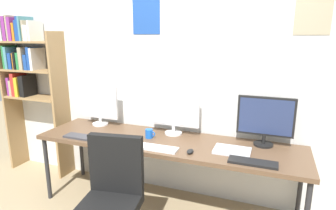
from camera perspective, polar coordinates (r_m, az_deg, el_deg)
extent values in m
cube|color=silver|center=(3.05, 2.47, 5.39)|extent=(5.03, 0.10, 2.60)
cube|color=#1E4799|center=(3.12, -4.44, 19.02)|extent=(0.31, 0.01, 0.55)
cube|color=tan|center=(2.84, 27.31, 16.97)|extent=(0.29, 0.01, 0.45)
cube|color=brown|center=(2.82, -0.36, -7.55)|extent=(2.63, 0.68, 0.04)
cylinder|color=#262628|center=(3.39, -23.11, -11.69)|extent=(0.04, 0.04, 0.70)
cylinder|color=#262628|center=(3.79, -17.05, -8.46)|extent=(0.04, 0.04, 0.70)
cylinder|color=#262628|center=(3.09, 25.07, -14.46)|extent=(0.04, 0.04, 0.70)
cube|color=#9E7A4C|center=(4.27, -28.79, 0.62)|extent=(0.03, 0.28, 1.80)
cube|color=#9E7A4C|center=(3.70, -20.66, -0.34)|extent=(0.03, 0.28, 1.80)
cube|color=#9E7A4C|center=(3.96, -25.14, 1.44)|extent=(0.76, 0.28, 0.02)
cube|color=#9E7A4C|center=(3.91, -25.66, 6.33)|extent=(0.76, 0.28, 0.02)
cube|color=#9E7A4C|center=(3.88, -26.19, 11.31)|extent=(0.76, 0.28, 0.02)
cube|color=#8C338C|center=(4.18, -28.40, 3.44)|extent=(0.04, 0.22, 0.23)
cube|color=tan|center=(4.15, -28.08, 3.18)|extent=(0.04, 0.22, 0.20)
cube|color=red|center=(4.10, -27.73, 3.76)|extent=(0.05, 0.22, 0.29)
cube|color=gold|center=(4.06, -27.20, 3.38)|extent=(0.05, 0.22, 0.24)
cube|color=black|center=(4.02, -26.48, 3.52)|extent=(0.05, 0.22, 0.26)
cube|color=black|center=(3.98, -26.13, 3.56)|extent=(0.03, 0.22, 0.27)
cube|color=#287F3D|center=(4.14, -29.11, 8.45)|extent=(0.03, 0.22, 0.28)
cube|color=teal|center=(4.10, -28.78, 8.35)|extent=(0.04, 0.22, 0.27)
cube|color=#1E4799|center=(4.06, -28.15, 7.86)|extent=(0.05, 0.22, 0.20)
cube|color=orange|center=(4.04, -27.60, 7.90)|extent=(0.02, 0.22, 0.20)
cube|color=black|center=(4.00, -27.45, 8.00)|extent=(0.03, 0.22, 0.21)
cube|color=#287F3D|center=(3.97, -26.94, 7.95)|extent=(0.04, 0.22, 0.20)
cube|color=tan|center=(3.93, -26.49, 8.41)|extent=(0.05, 0.22, 0.27)
cube|color=#1E4799|center=(3.89, -25.70, 7.83)|extent=(0.05, 0.22, 0.18)
cube|color=#1E4799|center=(3.85, -25.17, 8.50)|extent=(0.05, 0.22, 0.27)
cube|color=white|center=(3.81, -24.76, 8.42)|extent=(0.04, 0.22, 0.26)
cube|color=white|center=(4.12, -29.69, 13.15)|extent=(0.05, 0.22, 0.28)
cube|color=#8C338C|center=(4.08, -29.02, 13.26)|extent=(0.05, 0.22, 0.29)
cube|color=tan|center=(4.05, -28.56, 13.39)|extent=(0.03, 0.22, 0.30)
cube|color=#8C338C|center=(4.01, -28.20, 13.27)|extent=(0.05, 0.22, 0.27)
cube|color=orange|center=(3.98, -27.57, 12.88)|extent=(0.03, 0.22, 0.21)
cube|color=#1E4799|center=(3.95, -27.17, 13.14)|extent=(0.03, 0.22, 0.24)
cube|color=#1E4799|center=(3.91, -26.91, 13.49)|extent=(0.03, 0.22, 0.28)
cube|color=teal|center=(3.88, -26.62, 13.54)|extent=(0.02, 0.22, 0.28)
cube|color=tan|center=(3.87, -26.06, 13.26)|extent=(0.03, 0.22, 0.24)
cube|color=white|center=(3.82, -25.68, 12.90)|extent=(0.06, 0.22, 0.18)
cube|color=white|center=(3.80, -25.11, 13.36)|extent=(0.02, 0.22, 0.23)
cube|color=black|center=(2.34, -11.90, -19.65)|extent=(0.50, 0.50, 0.08)
cube|color=black|center=(2.35, -10.38, -11.52)|extent=(0.45, 0.14, 0.48)
cylinder|color=silver|center=(3.39, -13.43, -3.69)|extent=(0.18, 0.18, 0.02)
cylinder|color=silver|center=(3.38, -13.47, -3.02)|extent=(0.03, 0.03, 0.06)
cube|color=silver|center=(3.32, -13.63, 0.60)|extent=(0.46, 0.03, 0.37)
cube|color=white|center=(3.31, -13.79, 0.54)|extent=(0.42, 0.01, 0.34)
cylinder|color=silver|center=(2.99, 1.09, -5.64)|extent=(0.18, 0.18, 0.02)
cylinder|color=silver|center=(2.98, 1.09, -4.80)|extent=(0.03, 0.03, 0.07)
cube|color=silver|center=(2.92, 1.15, -0.75)|extent=(0.54, 0.03, 0.36)
cube|color=white|center=(2.91, 1.03, -0.83)|extent=(0.50, 0.01, 0.32)
cylinder|color=black|center=(2.84, 18.60, -7.50)|extent=(0.18, 0.18, 0.02)
cylinder|color=black|center=(2.82, 18.68, -6.55)|extent=(0.03, 0.03, 0.08)
cube|color=black|center=(2.76, 19.04, -2.16)|extent=(0.51, 0.03, 0.37)
cube|color=navy|center=(2.74, 19.03, -2.25)|extent=(0.47, 0.01, 0.33)
cube|color=#38383D|center=(3.02, -17.15, -6.12)|extent=(0.34, 0.13, 0.02)
cube|color=silver|center=(2.61, -2.20, -8.66)|extent=(0.38, 0.13, 0.02)
cube|color=black|center=(2.44, 16.69, -10.99)|extent=(0.39, 0.13, 0.02)
ellipsoid|color=black|center=(2.53, 4.48, -9.28)|extent=(0.06, 0.10, 0.03)
cube|color=silver|center=(2.61, 12.78, -8.94)|extent=(0.32, 0.22, 0.02)
cylinder|color=blue|center=(2.88, -3.83, -5.75)|extent=(0.08, 0.08, 0.09)
torus|color=blue|center=(2.86, -3.10, -5.85)|extent=(0.06, 0.01, 0.06)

